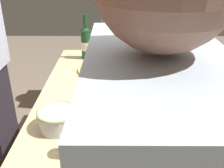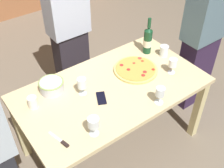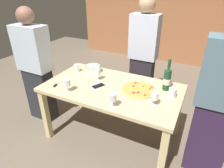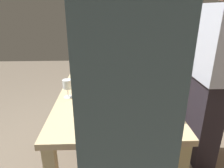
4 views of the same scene
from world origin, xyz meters
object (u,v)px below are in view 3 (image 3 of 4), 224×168
at_px(wine_bottle, 167,79).
at_px(person_guest_right, 143,56).
at_px(serving_bowl, 93,68).
at_px(pizza, 138,89).
at_px(wine_glass_far_left, 98,72).
at_px(person_host, 36,68).
at_px(cell_phone, 98,86).
at_px(person_guest_left, 219,103).
at_px(cup_amber, 172,93).
at_px(pizza_knife, 57,84).
at_px(wine_glass_near_pizza, 155,96).
at_px(cup_ceramic, 77,68).
at_px(dining_table, 112,93).
at_px(wine_glass_by_bottle, 113,98).
at_px(wine_glass_far_right, 67,83).

bearing_deg(wine_bottle, person_guest_right, 127.49).
distance_m(serving_bowl, person_guest_right, 0.79).
bearing_deg(pizza, wine_glass_far_left, 177.64).
bearing_deg(person_host, pizza, 1.41).
relative_size(cell_phone, person_guest_right, 0.08).
relative_size(person_host, person_guest_left, 0.94).
xyz_separation_m(cup_amber, cell_phone, (-0.83, -0.14, -0.05)).
bearing_deg(person_host, person_guest_left, -2.47).
distance_m(pizza_knife, person_guest_left, 1.75).
bearing_deg(pizza_knife, person_guest_right, 57.56).
distance_m(wine_glass_near_pizza, cup_ceramic, 1.23).
bearing_deg(wine_glass_far_left, cup_amber, 0.01).
xyz_separation_m(wine_bottle, pizza_knife, (-1.21, -0.47, -0.13)).
relative_size(dining_table, pizza_knife, 8.09).
bearing_deg(cup_ceramic, wine_glass_near_pizza, -15.62).
bearing_deg(dining_table, pizza, 10.72).
xyz_separation_m(cell_phone, person_guest_left, (1.26, 0.04, 0.11)).
bearing_deg(pizza_knife, cup_ceramic, 91.33).
bearing_deg(cup_ceramic, cup_amber, -4.12).
height_order(pizza, cell_phone, pizza).
relative_size(wine_glass_far_left, cup_amber, 1.50).
relative_size(serving_bowl, wine_glass_near_pizza, 1.42).
bearing_deg(wine_bottle, pizza_knife, -158.77).
relative_size(dining_table, wine_glass_far_left, 10.28).
bearing_deg(wine_glass_by_bottle, pizza, 74.81).
distance_m(dining_table, wine_glass_far_right, 0.55).
height_order(dining_table, pizza, pizza).
xyz_separation_m(dining_table, wine_glass_by_bottle, (0.19, -0.37, 0.20)).
bearing_deg(cell_phone, wine_glass_far_right, 73.22).
bearing_deg(cup_ceramic, pizza_knife, -88.67).
xyz_separation_m(wine_glass_by_bottle, wine_glass_far_left, (-0.43, 0.45, 0.00)).
bearing_deg(wine_glass_by_bottle, wine_glass_near_pizza, 30.84).
xyz_separation_m(dining_table, serving_bowl, (-0.42, 0.26, 0.15)).
xyz_separation_m(dining_table, pizza_knife, (-0.62, -0.25, 0.10)).
xyz_separation_m(wine_glass_far_right, cup_amber, (1.08, 0.40, -0.06)).
distance_m(serving_bowl, cup_ceramic, 0.23).
relative_size(wine_glass_near_pizza, person_host, 0.09).
height_order(wine_glass_near_pizza, cup_ceramic, wine_glass_near_pizza).
relative_size(wine_glass_far_left, cup_ceramic, 1.52).
bearing_deg(cup_amber, wine_glass_by_bottle, -137.37).
bearing_deg(serving_bowl, wine_glass_far_right, -87.31).
relative_size(wine_bottle, person_host, 0.23).
distance_m(wine_glass_far_left, person_guest_left, 1.36).
relative_size(wine_glass_far_right, cup_amber, 1.49).
height_order(cup_ceramic, person_guest_left, person_guest_left).
bearing_deg(person_host, wine_glass_by_bottle, -16.34).
bearing_deg(cup_amber, dining_table, -173.18).
distance_m(person_host, person_guest_left, 2.24).
relative_size(wine_glass_far_left, cell_phone, 1.08).
xyz_separation_m(wine_glass_far_right, person_host, (-0.73, 0.24, -0.06)).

